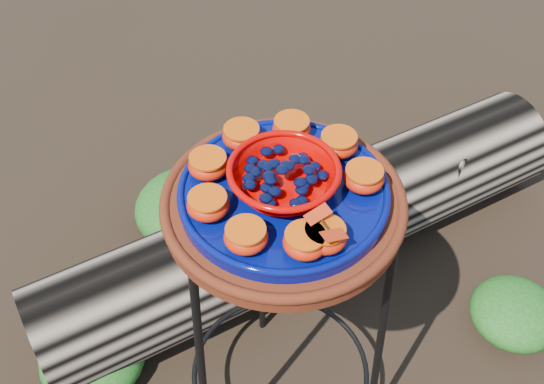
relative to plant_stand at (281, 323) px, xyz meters
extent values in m
cylinder|color=#5B120A|center=(0.00, 0.00, 0.37)|extent=(0.41, 0.41, 0.03)
cylinder|color=#030746|center=(0.00, 0.00, 0.39)|extent=(0.35, 0.35, 0.02)
ellipsoid|color=red|center=(0.04, -0.13, 0.43)|extent=(0.07, 0.07, 0.04)
ellipsoid|color=red|center=(0.13, -0.02, 0.43)|extent=(0.07, 0.07, 0.04)
ellipsoid|color=red|center=(0.11, 0.07, 0.43)|extent=(0.07, 0.07, 0.04)
ellipsoid|color=red|center=(0.04, 0.12, 0.43)|extent=(0.07, 0.07, 0.04)
ellipsoid|color=red|center=(-0.05, 0.12, 0.43)|extent=(0.07, 0.07, 0.04)
ellipsoid|color=red|center=(-0.12, 0.06, 0.43)|extent=(0.07, 0.07, 0.04)
ellipsoid|color=red|center=(-0.13, -0.03, 0.43)|extent=(0.07, 0.07, 0.04)
ellipsoid|color=red|center=(-0.08, -0.10, 0.43)|extent=(0.07, 0.07, 0.04)
ellipsoid|color=red|center=(0.00, -0.13, 0.43)|extent=(0.07, 0.07, 0.04)
ellipsoid|color=#104711|center=(-0.44, 0.18, -0.28)|extent=(0.26, 0.26, 0.13)
ellipsoid|color=#104711|center=(0.65, 0.09, -0.29)|extent=(0.24, 0.24, 0.12)
ellipsoid|color=#104711|center=(-0.14, 0.62, -0.27)|extent=(0.32, 0.32, 0.16)
camera|label=1|loc=(-0.18, -0.76, 1.22)|focal=45.00mm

